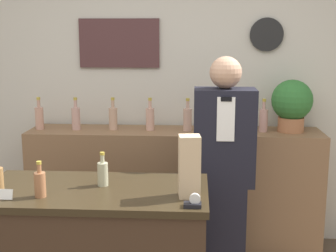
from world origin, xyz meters
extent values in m
cube|color=beige|center=(0.00, 2.00, 1.35)|extent=(5.20, 0.06, 2.70)
cube|color=#482A2A|center=(-0.35, 1.96, 1.71)|extent=(0.67, 0.02, 0.41)
cylinder|color=black|center=(0.87, 1.95, 1.78)|extent=(0.27, 0.03, 0.27)
cube|color=brown|center=(0.12, 1.72, 0.51)|extent=(2.37, 0.44, 1.01)
cube|color=#2E2314|center=(-0.27, 0.53, 0.90)|extent=(1.29, 0.65, 0.04)
cube|color=black|center=(0.49, 1.15, 0.38)|extent=(0.31, 0.25, 0.76)
cube|color=black|center=(0.49, 1.15, 1.09)|extent=(0.41, 0.25, 0.66)
cube|color=white|center=(0.49, 1.02, 1.24)|extent=(0.12, 0.01, 0.29)
cube|color=black|center=(0.49, 1.02, 1.37)|extent=(0.07, 0.01, 0.03)
sphere|color=tan|center=(0.49, 1.15, 1.53)|extent=(0.22, 0.22, 0.22)
cylinder|color=#B27047|center=(1.06, 1.74, 1.07)|extent=(0.20, 0.20, 0.12)
sphere|color=#2D6B2D|center=(1.06, 1.74, 1.27)|extent=(0.33, 0.33, 0.33)
cube|color=tan|center=(0.27, 0.43, 1.09)|extent=(0.12, 0.12, 0.34)
cube|color=black|center=(0.29, 0.28, 0.93)|extent=(0.09, 0.06, 0.02)
cylinder|color=silver|center=(0.30, 0.28, 0.96)|extent=(0.06, 0.02, 0.06)
cube|color=white|center=(-0.71, 0.33, 0.95)|extent=(0.09, 0.02, 0.06)
cylinder|color=#9E6540|center=(-0.53, 0.38, 0.99)|extent=(0.06, 0.06, 0.14)
cylinder|color=#9E6540|center=(-0.53, 0.38, 1.08)|extent=(0.02, 0.02, 0.05)
cylinder|color=#B29933|center=(-0.53, 0.38, 1.11)|extent=(0.03, 0.03, 0.02)
cylinder|color=#AFAC89|center=(-0.23, 0.59, 0.99)|extent=(0.06, 0.06, 0.14)
cylinder|color=#AFAC89|center=(-0.23, 0.59, 1.08)|extent=(0.02, 0.02, 0.05)
cylinder|color=#B29933|center=(-0.23, 0.59, 1.11)|extent=(0.03, 0.03, 0.02)
cylinder|color=tan|center=(-0.98, 1.71, 1.10)|extent=(0.07, 0.07, 0.18)
cylinder|color=tan|center=(-0.98, 1.71, 1.23)|extent=(0.03, 0.03, 0.06)
cylinder|color=#B29933|center=(-0.98, 1.71, 1.27)|extent=(0.03, 0.03, 0.02)
cylinder|color=tan|center=(-0.68, 1.71, 1.10)|extent=(0.07, 0.07, 0.18)
cylinder|color=tan|center=(-0.68, 1.71, 1.23)|extent=(0.03, 0.03, 0.06)
cylinder|color=#B29933|center=(-0.68, 1.71, 1.27)|extent=(0.03, 0.03, 0.02)
cylinder|color=tan|center=(-0.37, 1.72, 1.10)|extent=(0.07, 0.07, 0.18)
cylinder|color=tan|center=(-0.37, 1.72, 1.23)|extent=(0.03, 0.03, 0.06)
cylinder|color=#B29933|center=(-0.37, 1.72, 1.27)|extent=(0.03, 0.03, 0.02)
cylinder|color=tan|center=(-0.07, 1.72, 1.10)|extent=(0.07, 0.07, 0.18)
cylinder|color=tan|center=(-0.07, 1.72, 1.23)|extent=(0.03, 0.03, 0.06)
cylinder|color=#B29933|center=(-0.07, 1.72, 1.27)|extent=(0.03, 0.03, 0.02)
cylinder|color=tan|center=(0.23, 1.72, 1.10)|extent=(0.07, 0.07, 0.18)
cylinder|color=tan|center=(0.23, 1.72, 1.23)|extent=(0.03, 0.03, 0.06)
cylinder|color=#B29933|center=(0.23, 1.72, 1.27)|extent=(0.03, 0.03, 0.02)
cylinder|color=tan|center=(0.53, 1.71, 1.10)|extent=(0.07, 0.07, 0.18)
cylinder|color=tan|center=(0.53, 1.71, 1.23)|extent=(0.03, 0.03, 0.06)
cylinder|color=#B29933|center=(0.53, 1.71, 1.27)|extent=(0.03, 0.03, 0.02)
cylinder|color=tan|center=(0.84, 1.72, 1.10)|extent=(0.07, 0.07, 0.18)
cylinder|color=tan|center=(0.84, 1.72, 1.23)|extent=(0.03, 0.03, 0.06)
cylinder|color=#B29933|center=(0.84, 1.72, 1.27)|extent=(0.03, 0.03, 0.02)
camera|label=1|loc=(0.30, -1.98, 1.79)|focal=50.00mm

